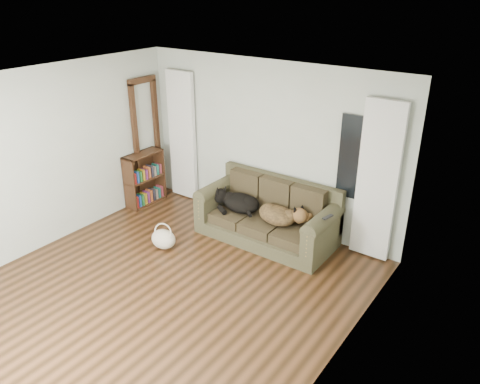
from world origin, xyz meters
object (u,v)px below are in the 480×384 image
Objects in this scene: sofa at (266,212)px; tote_bag at (163,238)px; dog_shepherd at (280,215)px; bookshelf at (144,176)px; dog_black_lab at (239,202)px.

tote_bag is (-1.09, -1.11, -0.29)m from sofa.
dog_shepherd reaches higher than tote_bag.
dog_shepherd is at bearing 6.11° from bookshelf.
tote_bag is 1.68m from bookshelf.
bookshelf is (-1.92, -0.14, 0.02)m from dog_black_lab.
tote_bag is 0.42× the size of bookshelf.
dog_black_lab is at bearing -178.26° from sofa.
tote_bag is at bearing 48.94° from dog_shepherd.
dog_shepherd is 0.68× the size of bookshelf.
bookshelf is (-2.67, -0.14, 0.01)m from dog_shepherd.
sofa reaches higher than tote_bag.
dog_black_lab is at bearing 9.57° from dog_shepherd.
dog_black_lab is 1.02× the size of dog_shepherd.
dog_shepherd is (0.24, -0.02, 0.04)m from sofa.
tote_bag is (-1.33, -1.09, -0.33)m from dog_shepherd.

